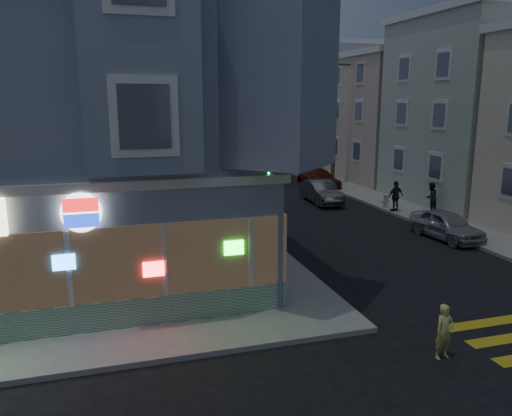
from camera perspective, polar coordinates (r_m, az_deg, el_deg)
name	(u,v)px	position (r m, az deg, el deg)	size (l,w,h in m)	color
ground	(301,392)	(11.46, 5.20, -20.16)	(120.00, 120.00, 0.00)	black
sidewalk_ne	(467,180)	(42.07, 23.01, 3.01)	(24.00, 42.00, 0.15)	gray
corner_building	(38,109)	(20.07, -23.66, 10.35)	(14.60, 14.60, 11.40)	slate
row_house_b	(506,112)	(34.07, 26.67, 9.75)	(12.00, 8.60, 10.50)	#A3B59D
row_house_c	(417,119)	(41.14, 17.94, 9.61)	(12.00, 8.60, 9.00)	beige
row_house_d	(361,108)	(48.82, 11.95, 11.15)	(12.00, 8.60, 10.50)	#AAA3B3
utility_pole	(334,119)	(36.52, 8.95, 10.02)	(2.20, 0.30, 9.00)	#4C3826
street_tree_near	(305,127)	(42.12, 5.61, 9.22)	(3.00, 3.00, 5.30)	#4C3826
street_tree_far	(274,123)	(49.61, 2.08, 9.72)	(3.00, 3.00, 5.30)	#4C3826
running_child	(444,332)	(13.15, 20.72, -13.07)	(0.50, 0.33, 1.37)	#CDCF69
pedestrian_a	(431,197)	(28.64, 19.35, 1.16)	(0.79, 0.61, 1.62)	black
pedestrian_b	(396,196)	(28.30, 15.68, 1.31)	(0.98, 0.41, 1.66)	black
parked_car_a	(446,225)	(23.93, 20.93, -1.82)	(1.53, 3.79, 1.29)	#A2A4A9
parked_car_b	(321,192)	(30.41, 7.49, 1.83)	(1.44, 4.13, 1.36)	#36383B
parked_car_c	(319,178)	(35.95, 7.18, 3.39)	(1.82, 4.47, 1.30)	#5B2014
parked_car_d	(268,169)	(40.00, 1.41, 4.54)	(2.51, 5.45, 1.51)	#A8AEB3
traffic_signal	(265,196)	(14.21, 1.09, 1.34)	(0.60, 0.55, 4.87)	black
fire_hydrant	(386,200)	(29.21, 14.60, 0.90)	(0.47, 0.27, 0.82)	silver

